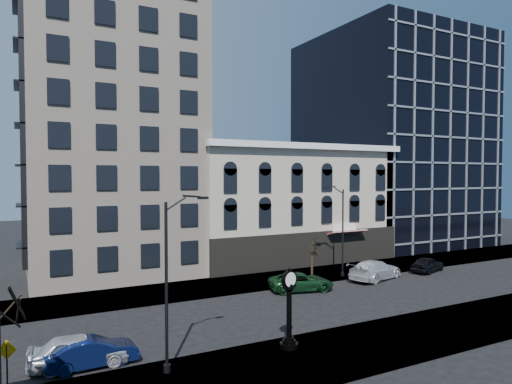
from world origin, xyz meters
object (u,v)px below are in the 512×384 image
warning_sign (7,359)px  car_near_a (80,350)px  street_lamp_near (178,236)px  street_clock (289,312)px  car_near_b (92,352)px

warning_sign → car_near_a: bearing=62.0°
street_lamp_near → car_near_a: size_ratio=1.79×
warning_sign → street_clock: bearing=21.5°
warning_sign → street_lamp_near: bearing=20.6°
street_lamp_near → warning_sign: bearing=170.9°
street_clock → street_lamp_near: 7.43m
street_clock → car_near_a: (-10.06, 2.91, -1.26)m
street_lamp_near → warning_sign: (-7.10, 0.39, -4.62)m
street_lamp_near → car_near_b: street_lamp_near is taller
car_near_b → car_near_a: bearing=59.7°
street_clock → street_lamp_near: size_ratio=0.51×
street_clock → car_near_a: street_clock is taller
warning_sign → car_near_a: warning_sign is taller
street_clock → street_lamp_near: street_lamp_near is taller
street_clock → warning_sign: (-13.10, 0.53, -0.24)m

